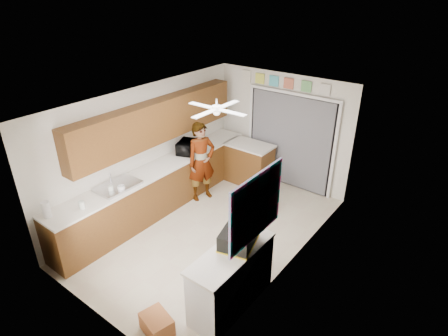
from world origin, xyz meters
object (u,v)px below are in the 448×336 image
Objects in this scene: microwave at (187,147)px; suitcase at (238,237)px; navy_crate at (199,300)px; paper_towel_roll at (46,210)px; man at (202,162)px; cardboard_box at (157,324)px; cup at (121,188)px; dog at (266,205)px.

suitcase is (2.62, -1.83, -0.01)m from microwave.
navy_crate is at bearing -138.19° from suitcase.
suitcase is at bearing 24.50° from paper_towel_roll.
navy_crate is at bearing -120.27° from man.
cardboard_box is at bearing -101.72° from navy_crate.
cardboard_box is 3.56m from man.
cup reaches higher than navy_crate.
dog is at bearing 52.90° from cup.
paper_towel_roll is 0.63× the size of cardboard_box.
microwave is at bearing 129.72° from suitcase.
man is (-1.76, 3.02, 0.71)m from cardboard_box.
microwave is 1.54× the size of navy_crate.
dog is (-0.50, 2.62, 0.09)m from navy_crate.
man reaches higher than paper_towel_roll.
paper_towel_roll is 3.97m from dog.
man reaches higher than cup.
cup is 0.48× the size of paper_towel_roll.
paper_towel_roll reaches higher than microwave.
dog is at bearing 95.76° from suitcase.
navy_crate is (2.30, -2.33, -0.98)m from microwave.
navy_crate is at bearing -58.22° from dog.
microwave is 1.79× the size of paper_towel_roll.
suitcase is (2.73, 1.24, -0.01)m from paper_towel_roll.
man reaches higher than cardboard_box.
microwave is 0.28× the size of man.
microwave is at bearing 94.95° from cup.
paper_towel_roll reaches higher than suitcase.
navy_crate is 3.09m from man.
paper_towel_roll is 2.45m from cardboard_box.
navy_crate is 0.64× the size of dog.
cardboard_box is at bearing -62.91° from dog.
navy_crate is (0.14, 0.70, -0.04)m from cardboard_box.
paper_towel_roll reaches higher than navy_crate.
paper_towel_roll is 3.12m from man.
cardboard_box is at bearing -165.57° from microwave.
cup is at bearing -106.16° from dog.
dog reaches higher than cardboard_box.
cup is 2.83m from dog.
paper_towel_roll is (-0.11, -3.07, 0.00)m from microwave.
microwave is 0.85× the size of suitcase.
paper_towel_roll is at bearing -102.48° from cup.
man is at bearing 129.31° from navy_crate.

